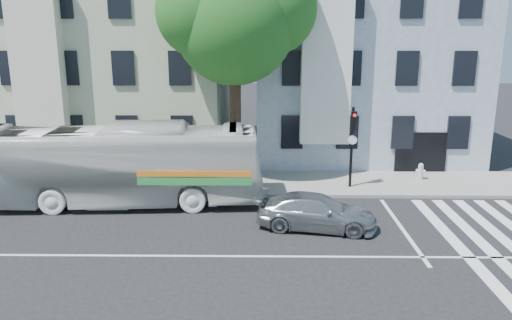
{
  "coord_description": "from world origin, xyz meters",
  "views": [
    {
      "loc": [
        1.27,
        -14.96,
        7.01
      ],
      "look_at": [
        1.05,
        3.33,
        2.4
      ],
      "focal_mm": 35.0,
      "sensor_mm": 36.0,
      "label": 1
    }
  ],
  "objects_px": {
    "fire_hydrant": "(421,171)",
    "sedan": "(316,212)",
    "bus": "(117,165)",
    "traffic_signal": "(352,137)"
  },
  "relations": [
    {
      "from": "fire_hydrant",
      "to": "sedan",
      "type": "bearing_deg",
      "value": -133.45
    },
    {
      "from": "bus",
      "to": "sedan",
      "type": "bearing_deg",
      "value": -111.37
    },
    {
      "from": "traffic_signal",
      "to": "bus",
      "type": "bearing_deg",
      "value": -157.18
    },
    {
      "from": "traffic_signal",
      "to": "fire_hydrant",
      "type": "relative_size",
      "value": 4.75
    },
    {
      "from": "bus",
      "to": "fire_hydrant",
      "type": "relative_size",
      "value": 15.03
    },
    {
      "from": "sedan",
      "to": "fire_hydrant",
      "type": "relative_size",
      "value": 5.43
    },
    {
      "from": "bus",
      "to": "sedan",
      "type": "height_order",
      "value": "bus"
    },
    {
      "from": "fire_hydrant",
      "to": "bus",
      "type": "bearing_deg",
      "value": -166.52
    },
    {
      "from": "bus",
      "to": "traffic_signal",
      "type": "xyz_separation_m",
      "value": [
        10.16,
        1.97,
        0.79
      ]
    },
    {
      "from": "bus",
      "to": "sedan",
      "type": "distance_m",
      "value": 8.6
    }
  ]
}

